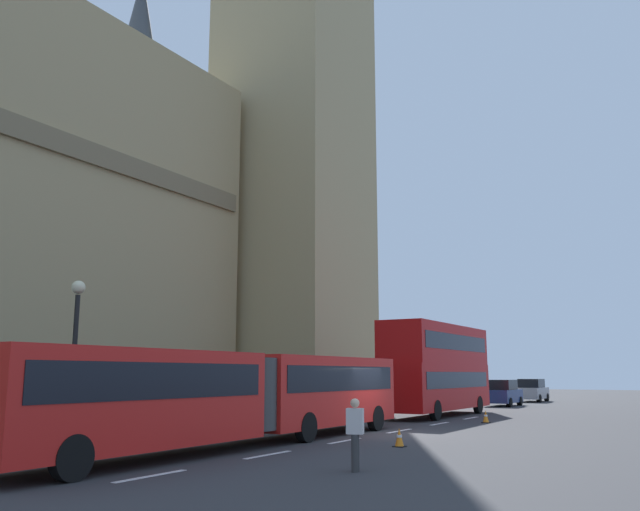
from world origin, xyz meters
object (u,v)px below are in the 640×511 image
at_px(traffic_cone_middle, 486,417).
at_px(pedestrian_near_cones, 355,432).
at_px(street_lamp, 74,349).
at_px(sedan_trailing, 532,390).
at_px(articulated_bus, 241,390).
at_px(double_decker_bus, 437,366).
at_px(traffic_cone_west, 399,438).
at_px(sedan_lead, 503,393).

bearing_deg(traffic_cone_middle, pedestrian_near_cones, -173.38).
bearing_deg(street_lamp, sedan_trailing, -6.05).
xyz_separation_m(traffic_cone_middle, pedestrian_near_cones, (-17.17, -1.99, 0.63)).
distance_m(articulated_bus, double_decker_bus, 17.81).
relative_size(traffic_cone_middle, street_lamp, 0.11).
height_order(traffic_cone_west, traffic_cone_middle, same).
bearing_deg(traffic_cone_middle, articulated_bus, 165.56).
bearing_deg(sedan_trailing, traffic_cone_middle, -171.87).
relative_size(sedan_trailing, traffic_cone_middle, 7.59).
relative_size(articulated_bus, traffic_cone_middle, 31.44).
bearing_deg(double_decker_bus, traffic_cone_middle, -134.36).
bearing_deg(articulated_bus, double_decker_bus, 0.01).
relative_size(double_decker_bus, sedan_trailing, 2.45).
bearing_deg(traffic_cone_middle, traffic_cone_west, -176.52).
relative_size(double_decker_bus, street_lamp, 2.05).
relative_size(articulated_bus, pedestrian_near_cones, 10.79).
relative_size(double_decker_bus, sedan_lead, 2.45).
height_order(street_lamp, pedestrian_near_cones, street_lamp).
bearing_deg(sedan_lead, sedan_trailing, -0.58).
height_order(double_decker_bus, pedestrian_near_cones, double_decker_bus).
distance_m(sedan_trailing, pedestrian_near_cones, 43.05).
distance_m(articulated_bus, traffic_cone_middle, 14.74).
relative_size(street_lamp, pedestrian_near_cones, 3.12).
height_order(sedan_lead, traffic_cone_west, sedan_lead).
distance_m(double_decker_bus, street_lamp, 21.16).
bearing_deg(articulated_bus, traffic_cone_middle, -14.44).
bearing_deg(articulated_bus, pedestrian_near_cones, -117.65).
xyz_separation_m(street_lamp, pedestrian_near_cones, (-0.08, -10.16, -2.14)).
relative_size(sedan_trailing, traffic_cone_west, 7.59).
distance_m(articulated_bus, sedan_trailing, 39.73).
relative_size(sedan_trailing, pedestrian_near_cones, 2.60).
bearing_deg(sedan_lead, street_lamp, 172.56).
xyz_separation_m(double_decker_bus, street_lamp, (-20.67, 4.50, 0.35)).
height_order(sedan_trailing, street_lamp, street_lamp).
xyz_separation_m(articulated_bus, street_lamp, (-2.88, 4.51, 1.31)).
relative_size(double_decker_bus, traffic_cone_west, 18.62).
height_order(articulated_bus, sedan_lead, articulated_bus).
bearing_deg(traffic_cone_west, street_lamp, 121.33).
bearing_deg(traffic_cone_west, traffic_cone_middle, 3.48).
bearing_deg(street_lamp, articulated_bus, -57.39).
bearing_deg(pedestrian_near_cones, street_lamp, 89.56).
xyz_separation_m(articulated_bus, pedestrian_near_cones, (-2.96, -5.65, -0.83)).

